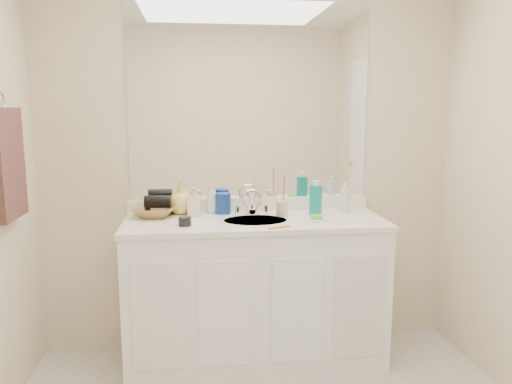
{
  "coord_description": "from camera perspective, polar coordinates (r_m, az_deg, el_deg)",
  "views": [
    {
      "loc": [
        -0.34,
        -1.8,
        1.52
      ],
      "look_at": [
        0.0,
        0.97,
        1.05
      ],
      "focal_mm": 35.0,
      "sensor_mm": 36.0,
      "label": 1
    }
  ],
  "objects": [
    {
      "name": "wall_back",
      "position": [
        3.14,
        -0.72,
        3.68
      ],
      "size": [
        2.6,
        0.02,
        2.4
      ],
      "primitive_type": "cube",
      "color": "beige",
      "rests_on": "floor"
    },
    {
      "name": "vanity_cabinet",
      "position": [
        3.05,
        -0.12,
        -11.49
      ],
      "size": [
        1.5,
        0.55,
        0.85
      ],
      "primitive_type": "cube",
      "color": "white",
      "rests_on": "floor"
    },
    {
      "name": "countertop",
      "position": [
        2.92,
        -0.12,
        -3.41
      ],
      "size": [
        1.52,
        0.57,
        0.03
      ],
      "primitive_type": "cube",
      "color": "white",
      "rests_on": "vanity_cabinet"
    },
    {
      "name": "backsplash",
      "position": [
        3.17,
        -0.68,
        -1.39
      ],
      "size": [
        1.52,
        0.03,
        0.08
      ],
      "primitive_type": "cube",
      "color": "white",
      "rests_on": "countertop"
    },
    {
      "name": "sink_basin",
      "position": [
        2.9,
        -0.07,
        -3.45
      ],
      "size": [
        0.37,
        0.37,
        0.02
      ],
      "primitive_type": "cylinder",
      "color": "beige",
      "rests_on": "countertop"
    },
    {
      "name": "faucet",
      "position": [
        3.06,
        -0.48,
        -1.47
      ],
      "size": [
        0.02,
        0.02,
        0.11
      ],
      "primitive_type": "cylinder",
      "color": "silver",
      "rests_on": "countertop"
    },
    {
      "name": "mirror",
      "position": [
        3.12,
        -0.72,
        10.27
      ],
      "size": [
        1.48,
        0.01,
        1.2
      ],
      "primitive_type": "cube",
      "color": "white",
      "rests_on": "wall_back"
    },
    {
      "name": "blue_mug",
      "position": [
        3.07,
        -3.78,
        -1.3
      ],
      "size": [
        0.11,
        0.11,
        0.13
      ],
      "primitive_type": "cylinder",
      "rotation": [
        0.0,
        0.0,
        0.16
      ],
      "color": "navy",
      "rests_on": "countertop"
    },
    {
      "name": "tan_cup",
      "position": [
        3.0,
        2.99,
        -1.89
      ],
      "size": [
        0.09,
        0.09,
        0.09
      ],
      "primitive_type": "cylinder",
      "rotation": [
        0.0,
        0.0,
        0.43
      ],
      "color": "beige",
      "rests_on": "countertop"
    },
    {
      "name": "toothbrush",
      "position": [
        2.98,
        3.2,
        0.06
      ],
      "size": [
        0.02,
        0.04,
        0.19
      ],
      "primitive_type": "cylinder",
      "rotation": [
        0.14,
        0.0,
        0.17
      ],
      "color": "#F44066",
      "rests_on": "tan_cup"
    },
    {
      "name": "mouthwash_bottle",
      "position": [
        3.04,
        6.82,
        -0.94
      ],
      "size": [
        0.09,
        0.09,
        0.18
      ],
      "primitive_type": "cylinder",
      "rotation": [
        0.0,
        0.0,
        -0.24
      ],
      "color": "#0B8B7B",
      "rests_on": "countertop"
    },
    {
      "name": "clear_pump_bottle",
      "position": [
        3.13,
        10.08,
        -1.0
      ],
      "size": [
        0.07,
        0.07,
        0.15
      ],
      "primitive_type": "cylinder",
      "rotation": [
        0.0,
        0.0,
        0.16
      ],
      "color": "silver",
      "rests_on": "countertop"
    },
    {
      "name": "soap_dish",
      "position": [
        2.89,
        6.91,
        -3.19
      ],
      "size": [
        0.13,
        0.12,
        0.01
      ],
      "primitive_type": "cube",
      "rotation": [
        0.0,
        0.0,
        0.3
      ],
      "color": "white",
      "rests_on": "countertop"
    },
    {
      "name": "green_soap",
      "position": [
        2.89,
        6.92,
        -2.85
      ],
      "size": [
        0.07,
        0.05,
        0.02
      ],
      "primitive_type": "cube",
      "rotation": [
        0.0,
        0.0,
        -0.06
      ],
      "color": "#7BD032",
      "rests_on": "soap_dish"
    },
    {
      "name": "orange_comb",
      "position": [
        2.72,
        2.72,
        -4.05
      ],
      "size": [
        0.13,
        0.07,
        0.01
      ],
      "primitive_type": "cube",
      "rotation": [
        0.0,
        0.0,
        0.34
      ],
      "color": "orange",
      "rests_on": "countertop"
    },
    {
      "name": "dark_jar",
      "position": [
        2.78,
        -8.15,
        -3.33
      ],
      "size": [
        0.09,
        0.09,
        0.05
      ],
      "primitive_type": "cylinder",
      "rotation": [
        0.0,
        0.0,
        -0.41
      ],
      "color": "black",
      "rests_on": "countertop"
    },
    {
      "name": "soap_bottle_white",
      "position": [
        3.09,
        -5.06,
        -0.75
      ],
      "size": [
        0.07,
        0.07,
        0.18
      ],
      "primitive_type": "imported",
      "rotation": [
        0.0,
        0.0,
        0.0
      ],
      "color": "silver",
      "rests_on": "countertop"
    },
    {
      "name": "soap_bottle_cream",
      "position": [
        3.04,
        -7.04,
        -1.04
      ],
      "size": [
        0.09,
        0.09,
        0.17
      ],
      "primitive_type": "imported",
      "rotation": [
        0.0,
        0.0,
        -0.12
      ],
      "color": "beige",
      "rests_on": "countertop"
    },
    {
      "name": "soap_bottle_yellow",
      "position": [
        3.09,
        -8.63,
        -0.78
      ],
      "size": [
        0.18,
        0.18,
        0.18
      ],
      "primitive_type": "imported",
      "rotation": [
        0.0,
        0.0,
        0.28
      ],
      "color": "#ECD45B",
      "rests_on": "countertop"
    },
    {
      "name": "wicker_basket",
      "position": [
        3.04,
        -11.53,
        -2.21
      ],
      "size": [
        0.3,
        0.3,
        0.06
      ],
      "primitive_type": "imported",
      "rotation": [
        0.0,
        0.0,
        -0.23
      ],
      "color": "olive",
      "rests_on": "countertop"
    },
    {
      "name": "hair_dryer",
      "position": [
        3.03,
        -11.19,
        -1.11
      ],
      "size": [
        0.16,
        0.09,
        0.08
      ],
      "primitive_type": "cylinder",
      "rotation": [
        0.0,
        1.57,
        -0.06
      ],
      "color": "black",
      "rests_on": "wicker_basket"
    },
    {
      "name": "towel_ring",
      "position": [
        2.74,
        -27.18,
        9.12
      ],
      "size": [
        0.01,
        0.11,
        0.11
      ],
      "primitive_type": "torus",
      "rotation": [
        0.0,
        1.57,
        0.0
      ],
      "color": "silver",
      "rests_on": "wall_left"
    },
    {
      "name": "hand_towel",
      "position": [
        2.75,
        -26.31,
        2.9
      ],
      "size": [
        0.04,
        0.32,
        0.55
      ],
      "primitive_type": "cube",
      "color": "#321D1B",
      "rests_on": "towel_ring"
    }
  ]
}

